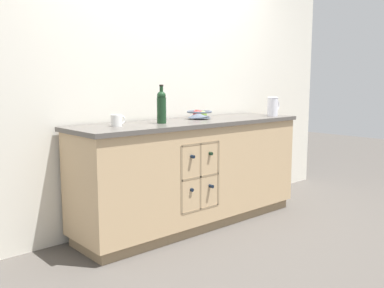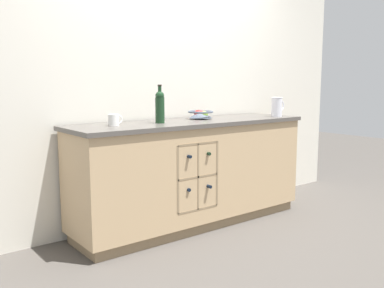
{
  "view_description": "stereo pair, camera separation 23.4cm",
  "coord_description": "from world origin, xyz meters",
  "px_view_note": "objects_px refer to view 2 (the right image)",
  "views": [
    {
      "loc": [
        -2.46,
        -2.76,
        1.26
      ],
      "look_at": [
        0.0,
        0.0,
        0.73
      ],
      "focal_mm": 40.0,
      "sensor_mm": 36.0,
      "label": 1
    },
    {
      "loc": [
        -2.28,
        -2.91,
        1.26
      ],
      "look_at": [
        0.0,
        0.0,
        0.73
      ],
      "focal_mm": 40.0,
      "sensor_mm": 36.0,
      "label": 2
    }
  ],
  "objects_px": {
    "ceramic_mug": "(114,120)",
    "standing_wine_bottle": "(160,106)",
    "white_pitcher": "(277,106)",
    "fruit_bowl": "(201,114)"
  },
  "relations": [
    {
      "from": "fruit_bowl",
      "to": "standing_wine_bottle",
      "type": "distance_m",
      "value": 0.53
    },
    {
      "from": "fruit_bowl",
      "to": "ceramic_mug",
      "type": "relative_size",
      "value": 1.9
    },
    {
      "from": "white_pitcher",
      "to": "ceramic_mug",
      "type": "xyz_separation_m",
      "value": [
        -1.67,
        0.18,
        -0.05
      ]
    },
    {
      "from": "fruit_bowl",
      "to": "standing_wine_bottle",
      "type": "xyz_separation_m",
      "value": [
        -0.51,
        -0.1,
        0.09
      ]
    },
    {
      "from": "ceramic_mug",
      "to": "standing_wine_bottle",
      "type": "relative_size",
      "value": 0.39
    },
    {
      "from": "white_pitcher",
      "to": "standing_wine_bottle",
      "type": "bearing_deg",
      "value": 173.9
    },
    {
      "from": "white_pitcher",
      "to": "ceramic_mug",
      "type": "height_order",
      "value": "white_pitcher"
    },
    {
      "from": "white_pitcher",
      "to": "standing_wine_bottle",
      "type": "xyz_separation_m",
      "value": [
        -1.27,
        0.14,
        0.04
      ]
    },
    {
      "from": "fruit_bowl",
      "to": "ceramic_mug",
      "type": "height_order",
      "value": "ceramic_mug"
    },
    {
      "from": "ceramic_mug",
      "to": "standing_wine_bottle",
      "type": "bearing_deg",
      "value": -5.85
    }
  ]
}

